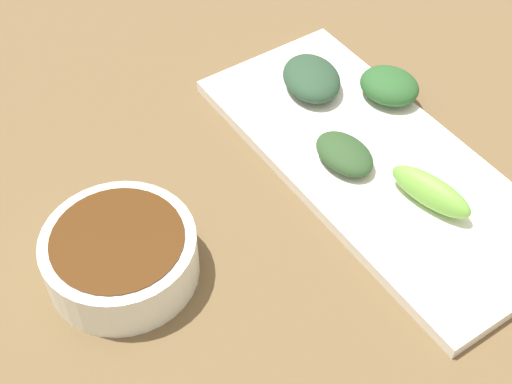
% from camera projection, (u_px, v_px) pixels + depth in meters
% --- Properties ---
extents(tabletop, '(2.10, 2.10, 0.02)m').
position_uv_depth(tabletop, '(246.00, 217.00, 0.64)').
color(tabletop, brown).
rests_on(tabletop, ground).
extents(sauce_bowl, '(0.12, 0.12, 0.04)m').
position_uv_depth(sauce_bowl, '(118.00, 251.00, 0.58)').
color(sauce_bowl, white).
rests_on(sauce_bowl, tabletop).
extents(serving_plate, '(0.16, 0.36, 0.01)m').
position_uv_depth(serving_plate, '(375.00, 163.00, 0.67)').
color(serving_plate, white).
rests_on(serving_plate, tabletop).
extents(broccoli_leafy_0, '(0.07, 0.08, 0.03)m').
position_uv_depth(broccoli_leafy_0, '(312.00, 78.00, 0.72)').
color(broccoli_leafy_0, '#27452F').
rests_on(broccoli_leafy_0, serving_plate).
extents(broccoli_leafy_1, '(0.07, 0.07, 0.03)m').
position_uv_depth(broccoli_leafy_1, '(389.00, 86.00, 0.71)').
color(broccoli_leafy_1, '#285829').
rests_on(broccoli_leafy_1, serving_plate).
extents(broccoli_leafy_2, '(0.04, 0.06, 0.02)m').
position_uv_depth(broccoli_leafy_2, '(344.00, 154.00, 0.65)').
color(broccoli_leafy_2, '#2B4A26').
rests_on(broccoli_leafy_2, serving_plate).
extents(broccoli_stalk_3, '(0.04, 0.08, 0.03)m').
position_uv_depth(broccoli_stalk_3, '(431.00, 192.00, 0.61)').
color(broccoli_stalk_3, '#71B642').
rests_on(broccoli_stalk_3, serving_plate).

